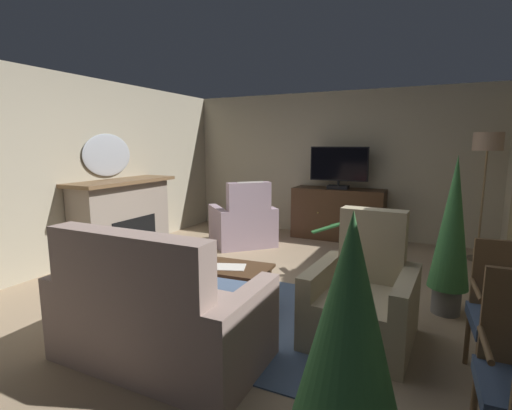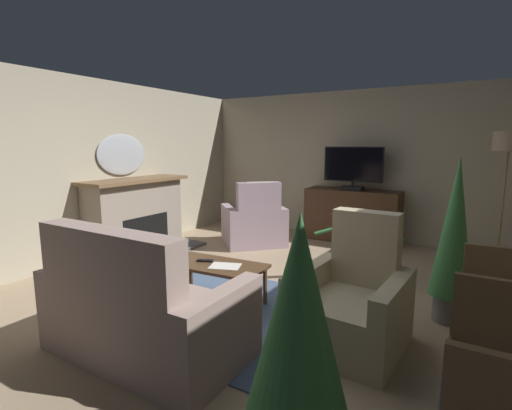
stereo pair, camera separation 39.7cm
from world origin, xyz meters
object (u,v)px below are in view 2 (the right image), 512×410
(wall_mirror_oval, at_px, (122,155))
(television, at_px, (353,167))
(potted_plant_on_hearth_side, at_px, (298,341))
(armchair_near_window, at_px, (254,225))
(cat, at_px, (184,266))
(potted_plant_tall_palm_by_window, at_px, (357,264))
(tv_cabinet, at_px, (352,217))
(sofa_floral, at_px, (141,313))
(side_chair_tucked_against_wall, at_px, (494,322))
(floor_lamp, at_px, (508,153))
(armchair_by_fireplace, at_px, (352,305))
(tv_remote, at_px, (205,261))
(folded_newspaper, at_px, (225,266))
(coffee_table, at_px, (216,269))
(side_chair_far_end, at_px, (499,388))
(potted_plant_small_fern_corner, at_px, (454,235))
(fireplace, at_px, (137,217))

(wall_mirror_oval, relative_size, television, 0.91)
(potted_plant_on_hearth_side, bearing_deg, armchair_near_window, 123.87)
(cat, bearing_deg, potted_plant_tall_palm_by_window, 24.59)
(wall_mirror_oval, distance_m, potted_plant_tall_palm_by_window, 3.77)
(wall_mirror_oval, xyz_separation_m, tv_cabinet, (2.88, 2.34, -1.07))
(tv_cabinet, relative_size, sofa_floral, 0.97)
(side_chair_tucked_against_wall, relative_size, floor_lamp, 0.54)
(armchair_by_fireplace, bearing_deg, tv_cabinet, 106.86)
(wall_mirror_oval, xyz_separation_m, tv_remote, (2.31, -0.92, -1.04))
(folded_newspaper, relative_size, floor_lamp, 0.17)
(coffee_table, bearing_deg, armchair_by_fireplace, -1.64)
(coffee_table, height_order, side_chair_far_end, side_chair_far_end)
(tv_remote, xyz_separation_m, floor_lamp, (2.68, 2.91, 1.10))
(folded_newspaper, distance_m, cat, 1.21)
(coffee_table, distance_m, cat, 1.08)
(side_chair_tucked_against_wall, xyz_separation_m, floor_lamp, (0.12, 3.15, 1.02))
(wall_mirror_oval, height_order, potted_plant_on_hearth_side, wall_mirror_oval)
(side_chair_tucked_against_wall, xyz_separation_m, potted_plant_small_fern_corner, (-0.32, 1.04, 0.32))
(folded_newspaper, xyz_separation_m, armchair_near_window, (-1.00, 2.22, -0.10))
(folded_newspaper, bearing_deg, television, 64.29)
(tv_remote, xyz_separation_m, folded_newspaper, (0.27, -0.02, -0.01))
(sofa_floral, xyz_separation_m, side_chair_tucked_against_wall, (2.33, 0.84, 0.16))
(sofa_floral, relative_size, side_chair_far_end, 1.58)
(armchair_near_window, distance_m, armchair_by_fireplace, 3.22)
(armchair_near_window, distance_m, potted_plant_small_fern_corner, 3.32)
(sofa_floral, xyz_separation_m, armchair_near_window, (-0.96, 3.28, -0.02))
(tv_cabinet, distance_m, sofa_floral, 4.36)
(tv_remote, relative_size, side_chair_far_end, 0.17)
(folded_newspaper, height_order, side_chair_tucked_against_wall, side_chair_tucked_against_wall)
(fireplace, height_order, floor_lamp, floor_lamp)
(side_chair_far_end, height_order, cat, side_chair_far_end)
(tv_remote, height_order, potted_plant_tall_palm_by_window, potted_plant_tall_palm_by_window)
(potted_plant_small_fern_corner, bearing_deg, sofa_floral, -136.89)
(side_chair_far_end, relative_size, cat, 1.51)
(wall_mirror_oval, bearing_deg, tv_cabinet, 39.08)
(television, relative_size, potted_plant_small_fern_corner, 0.63)
(fireplace, bearing_deg, cat, -17.26)
(coffee_table, height_order, folded_newspaper, folded_newspaper)
(wall_mirror_oval, xyz_separation_m, television, (2.88, 2.29, -0.22))
(tv_cabinet, bearing_deg, side_chair_far_end, -65.19)
(tv_cabinet, height_order, armchair_near_window, armchair_near_window)
(tv_remote, distance_m, floor_lamp, 4.10)
(fireplace, distance_m, cat, 1.42)
(side_chair_tucked_against_wall, height_order, floor_lamp, floor_lamp)
(side_chair_far_end, bearing_deg, tv_remote, 157.96)
(wall_mirror_oval, xyz_separation_m, sofa_floral, (2.54, -2.00, -1.14))
(coffee_table, bearing_deg, tv_remote, 178.50)
(coffee_table, height_order, side_chair_tucked_against_wall, side_chair_tucked_against_wall)
(coffee_table, bearing_deg, potted_plant_on_hearth_side, -42.75)
(folded_newspaper, distance_m, armchair_by_fireplace, 1.31)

